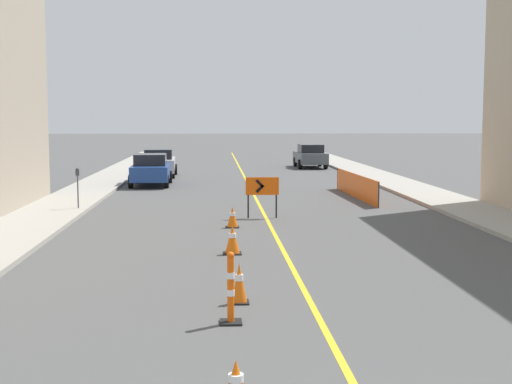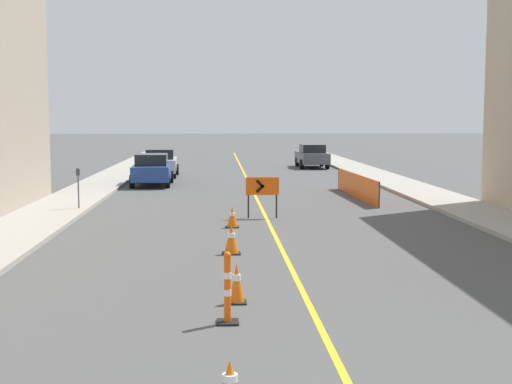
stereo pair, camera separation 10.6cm
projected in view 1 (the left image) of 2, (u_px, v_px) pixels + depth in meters
name	position (u px, v px, depth m)	size (l,w,h in m)	color
lane_stripe	(248.00, 183.00, 36.89)	(0.12, 64.65, 0.01)	gold
sidewalk_left	(102.00, 183.00, 36.44)	(2.43, 64.65, 0.14)	#9E998E
sidewalk_right	(391.00, 181.00, 37.33)	(2.43, 64.65, 0.14)	#9E998E
traffic_cone_second	(239.00, 283.00, 12.97)	(0.35, 0.35, 0.75)	black
traffic_cone_third	(232.00, 239.00, 17.68)	(0.45, 0.45, 0.73)	black
traffic_cone_fourth	(232.00, 217.00, 21.96)	(0.41, 0.41, 0.65)	black
delineator_post_front	(231.00, 292.00, 11.68)	(0.37, 0.37, 1.20)	black
arrow_barricade_primary	(262.00, 188.00, 23.97)	(1.12, 0.08, 1.38)	#EF560C
safety_mesh_fence	(356.00, 186.00, 30.27)	(0.31, 7.43, 1.00)	#EF560C
parked_car_curb_near	(151.00, 170.00, 35.51)	(1.95, 4.35, 1.59)	navy
parked_car_curb_mid	(159.00, 163.00, 40.93)	(1.97, 4.37, 1.59)	#B7B7BC
parked_car_curb_far	(310.00, 156.00, 48.31)	(1.94, 4.34, 1.59)	#474C51
parking_meter_far_curb	(78.00, 180.00, 25.51)	(0.12, 0.11, 1.46)	#4C4C51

